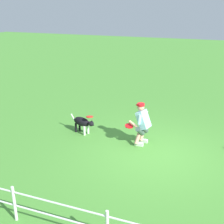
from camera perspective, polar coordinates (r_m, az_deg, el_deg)
The scene contains 5 objects.
ground_plane at distance 8.55m, azimuth 8.19°, elevation -8.18°, with size 60.00×60.00×0.00m, color #4C9537.
person at distance 8.84m, azimuth 5.84°, elevation -2.09°, with size 0.65×0.66×1.29m.
dog at distance 9.70m, azimuth -5.68°, elevation -2.03°, with size 1.04×0.48×0.56m.
frisbee_flying at distance 9.37m, azimuth -4.34°, elevation -0.91°, with size 0.22×0.22×0.02m, color red.
frisbee_held at distance 8.81m, azimuth 3.34°, elevation -2.69°, with size 0.26×0.26×0.02m, color red.
Camera 1 is at (-1.53, 7.38, 4.04)m, focal length 47.28 mm.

